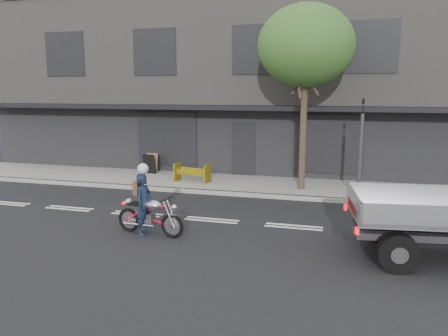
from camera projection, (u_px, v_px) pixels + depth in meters
ground at (212, 220)px, 12.81m from camera, size 80.00×80.00×0.00m
sidewalk at (246, 185)px, 17.25m from camera, size 32.00×3.20×0.15m
kerb at (237, 194)px, 15.74m from camera, size 32.00×0.20×0.15m
building_main at (274, 85)px, 22.83m from camera, size 26.00×10.00×8.00m
street_tree at (306, 46)px, 15.29m from camera, size 3.40×3.40×6.74m
traffic_light_pole at (360, 154)px, 14.60m from camera, size 0.12×0.12×3.50m
motorcycle at (150, 215)px, 11.47m from camera, size 1.99×0.58×1.03m
rider at (144, 204)px, 11.46m from camera, size 0.47×0.64×1.62m
construction_barrier at (191, 173)px, 17.19m from camera, size 1.46×0.85×0.77m
sandwich_board at (149, 164)px, 19.05m from camera, size 0.58×0.41×0.87m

